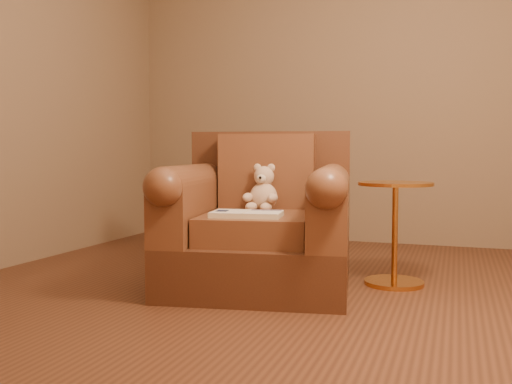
% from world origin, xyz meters
% --- Properties ---
extents(floor, '(4.00, 4.00, 0.00)m').
position_xyz_m(floor, '(0.00, 0.00, 0.00)').
color(floor, brown).
rests_on(floor, ground).
extents(armchair, '(1.20, 1.16, 0.94)m').
position_xyz_m(armchair, '(-0.14, 0.07, 0.37)').
color(armchair, '#522D1B').
rests_on(armchair, floor).
extents(teddy_bear, '(0.22, 0.24, 0.29)m').
position_xyz_m(teddy_bear, '(-0.16, 0.16, 0.56)').
color(teddy_bear, beige).
rests_on(teddy_bear, armchair).
extents(guidebook, '(0.42, 0.29, 0.03)m').
position_xyz_m(guidebook, '(-0.13, -0.20, 0.47)').
color(guidebook, beige).
rests_on(guidebook, armchair).
extents(side_table, '(0.45, 0.45, 0.63)m').
position_xyz_m(side_table, '(0.62, 0.37, 0.34)').
color(side_table, gold).
rests_on(side_table, floor).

